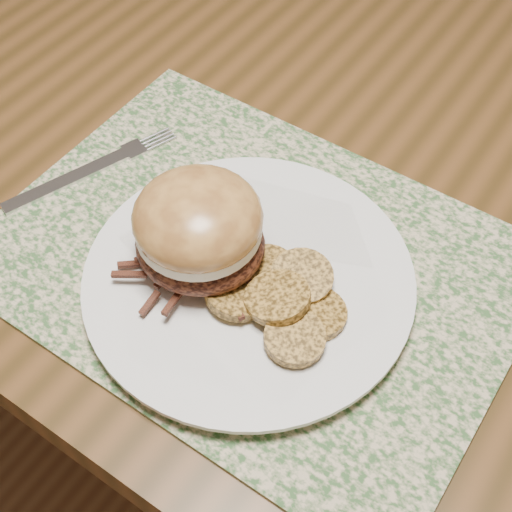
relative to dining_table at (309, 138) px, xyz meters
The scene contains 7 objects.
ground 0.67m from the dining_table, ahead, with size 3.50×3.50×0.00m, color #55331D.
dining_table is the anchor object (origin of this frame).
placemat 0.26m from the dining_table, 70.69° to the right, with size 0.45×0.33×0.00m, color #385E30.
dinner_plate 0.29m from the dining_table, 69.87° to the right, with size 0.26×0.26×0.02m, color white.
pork_sandwich 0.31m from the dining_table, 78.76° to the right, with size 0.12×0.12×0.08m.
roasted_potatoes 0.32m from the dining_table, 63.69° to the right, with size 0.13×0.12×0.03m.
fork 0.27m from the dining_table, 114.21° to the right, with size 0.08×0.17×0.00m.
Camera 1 is at (0.30, -0.54, 1.25)m, focal length 50.00 mm.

